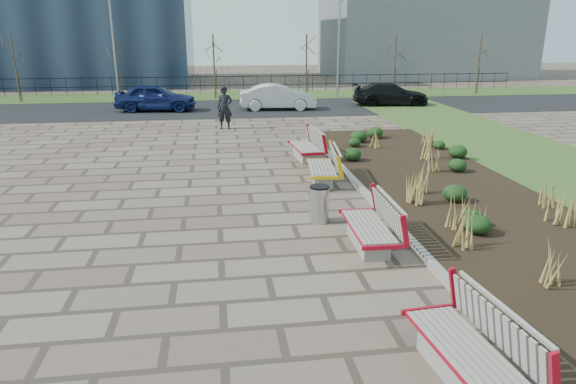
{
  "coord_description": "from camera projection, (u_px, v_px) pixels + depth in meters",
  "views": [
    {
      "loc": [
        0.03,
        -7.55,
        4.26
      ],
      "look_at": [
        1.5,
        3.0,
        0.9
      ],
      "focal_mm": 32.0,
      "sensor_mm": 36.0,
      "label": 1
    }
  ],
  "objects": [
    {
      "name": "ground",
      "position": [
        223.0,
        302.0,
        8.41
      ],
      "size": [
        120.0,
        120.0,
        0.0
      ],
      "primitive_type": "plane",
      "color": "#71604E",
      "rests_on": "ground"
    },
    {
      "name": "planting_bed",
      "position": [
        451.0,
        193.0,
        13.94
      ],
      "size": [
        4.5,
        18.0,
        0.1
      ],
      "primitive_type": "cube",
      "color": "black",
      "rests_on": "ground"
    },
    {
      "name": "planting_curb",
      "position": [
        368.0,
        195.0,
        13.63
      ],
      "size": [
        0.16,
        18.0,
        0.15
      ],
      "primitive_type": "cube",
      "color": "gray",
      "rests_on": "ground"
    },
    {
      "name": "grass_verge_far",
      "position": [
        215.0,
        96.0,
        34.85
      ],
      "size": [
        80.0,
        5.0,
        0.04
      ],
      "primitive_type": "cube",
      "color": "#33511E",
      "rests_on": "ground"
    },
    {
      "name": "road",
      "position": [
        216.0,
        109.0,
        29.19
      ],
      "size": [
        80.0,
        7.0,
        0.02
      ],
      "primitive_type": "cube",
      "color": "black",
      "rests_on": "ground"
    },
    {
      "name": "bench_a",
      "position": [
        466.0,
        345.0,
        6.41
      ],
      "size": [
        1.08,
        2.17,
        1.0
      ],
      "primitive_type": null,
      "rotation": [
        0.0,
        0.0,
        0.09
      ],
      "color": "#B00B1F",
      "rests_on": "ground"
    },
    {
      "name": "bench_b",
      "position": [
        368.0,
        224.0,
        10.45
      ],
      "size": [
        0.95,
        2.12,
        1.0
      ],
      "primitive_type": null,
      "rotation": [
        0.0,
        0.0,
        -0.02
      ],
      "color": "#B50C1F",
      "rests_on": "ground"
    },
    {
      "name": "bench_c",
      "position": [
        322.0,
        166.0,
        14.94
      ],
      "size": [
        1.13,
        2.19,
        1.0
      ],
      "primitive_type": null,
      "rotation": [
        0.0,
        0.0,
        -0.11
      ],
      "color": "#DEB20B",
      "rests_on": "ground"
    },
    {
      "name": "bench_d",
      "position": [
        305.0,
        145.0,
        17.61
      ],
      "size": [
        1.05,
        2.16,
        1.0
      ],
      "primitive_type": null,
      "rotation": [
        0.0,
        0.0,
        0.07
      ],
      "color": "#B00B18",
      "rests_on": "ground"
    },
    {
      "name": "litter_bin",
      "position": [
        319.0,
        204.0,
        11.84
      ],
      "size": [
        0.45,
        0.45,
        0.85
      ],
      "primitive_type": "cylinder",
      "color": "#B2B2B7",
      "rests_on": "ground"
    },
    {
      "name": "pedestrian",
      "position": [
        225.0,
        108.0,
        22.96
      ],
      "size": [
        0.75,
        0.54,
        1.91
      ],
      "primitive_type": "imported",
      "rotation": [
        0.0,
        0.0,
        -0.12
      ],
      "color": "black",
      "rests_on": "ground"
    },
    {
      "name": "car_blue",
      "position": [
        156.0,
        97.0,
        28.15
      ],
      "size": [
        4.48,
        2.16,
        1.48
      ],
      "primitive_type": "imported",
      "rotation": [
        0.0,
        0.0,
        1.47
      ],
      "color": "#121C51",
      "rests_on": "road"
    },
    {
      "name": "car_silver",
      "position": [
        278.0,
        97.0,
        28.65
      ],
      "size": [
        4.33,
        1.82,
        1.39
      ],
      "primitive_type": "imported",
      "rotation": [
        0.0,
        0.0,
        1.49
      ],
      "color": "#B9BAC1",
      "rests_on": "road"
    },
    {
      "name": "car_black",
      "position": [
        391.0,
        94.0,
        30.34
      ],
      "size": [
        4.61,
        2.3,
        1.29
      ],
      "primitive_type": "imported",
      "rotation": [
        0.0,
        0.0,
        1.46
      ],
      "color": "black",
      "rests_on": "road"
    },
    {
      "name": "tree_a",
      "position": [
        16.0,
        69.0,
        31.24
      ],
      "size": [
        1.4,
        1.4,
        4.0
      ],
      "primitive_type": null,
      "color": "#4C3D2D",
      "rests_on": "grass_verge_far"
    },
    {
      "name": "tree_b",
      "position": [
        117.0,
        68.0,
        32.04
      ],
      "size": [
        1.4,
        1.4,
        4.0
      ],
      "primitive_type": null,
      "color": "#4C3D2D",
      "rests_on": "grass_verge_far"
    },
    {
      "name": "tree_c",
      "position": [
        214.0,
        67.0,
        32.83
      ],
      "size": [
        1.4,
        1.4,
        4.0
      ],
      "primitive_type": null,
      "color": "#4C3D2D",
      "rests_on": "grass_verge_far"
    },
    {
      "name": "tree_d",
      "position": [
        306.0,
        66.0,
        33.62
      ],
      "size": [
        1.4,
        1.4,
        4.0
      ],
      "primitive_type": null,
      "color": "#4C3D2D",
      "rests_on": "grass_verge_far"
    },
    {
      "name": "tree_e",
      "position": [
        394.0,
        65.0,
        34.41
      ],
      "size": [
        1.4,
        1.4,
        4.0
      ],
      "primitive_type": null,
      "color": "#4C3D2D",
      "rests_on": "grass_verge_far"
    },
    {
      "name": "tree_f",
      "position": [
        478.0,
        64.0,
        35.2
      ],
      "size": [
        1.4,
        1.4,
        4.0
      ],
      "primitive_type": null,
      "color": "#4C3D2D",
      "rests_on": "grass_verge_far"
    },
    {
      "name": "lamp_west",
      "position": [
        114.0,
        52.0,
        31.26
      ],
      "size": [
        0.24,
        0.6,
        6.0
      ],
      "primitive_type": null,
      "color": "gray",
      "rests_on": "grass_verge_far"
    },
    {
      "name": "lamp_east",
      "position": [
        338.0,
        50.0,
        33.11
      ],
      "size": [
        0.24,
        0.6,
        6.0
      ],
      "primitive_type": null,
      "color": "gray",
      "rests_on": "grass_verge_far"
    },
    {
      "name": "railing_fence",
      "position": [
        215.0,
        84.0,
        36.08
      ],
      "size": [
        44.0,
        0.1,
        1.2
      ],
      "primitive_type": null,
      "color": "black",
      "rests_on": "grass_verge_far"
    },
    {
      "name": "building_grey",
      "position": [
        422.0,
        22.0,
        49.22
      ],
      "size": [
        18.0,
        12.0,
        10.0
      ],
      "primitive_type": "cube",
      "color": "slate",
      "rests_on": "ground"
    }
  ]
}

